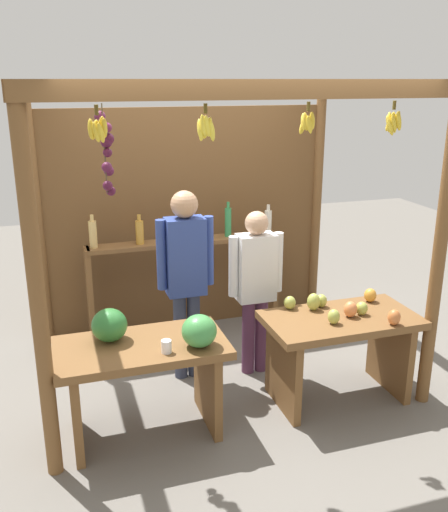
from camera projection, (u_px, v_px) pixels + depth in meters
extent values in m
plane|color=slate|center=(217.00, 368.00, 5.04)|extent=(12.00, 12.00, 0.00)
cylinder|color=brown|center=(37.00, 297.00, 3.33)|extent=(0.10, 0.10, 2.48)
cylinder|color=brown|center=(439.00, 254.00, 4.16)|extent=(0.10, 0.10, 2.48)
cylinder|color=brown|center=(37.00, 220.00, 5.16)|extent=(0.10, 0.10, 2.48)
cylinder|color=brown|center=(317.00, 200.00, 5.99)|extent=(0.10, 0.10, 2.48)
cube|color=brown|center=(264.00, 89.00, 3.39)|extent=(2.96, 0.12, 0.12)
cube|color=brown|center=(20.00, 88.00, 3.89)|extent=(0.12, 2.11, 0.12)
cube|color=brown|center=(378.00, 86.00, 4.72)|extent=(0.12, 2.11, 0.12)
cube|color=brown|center=(187.00, 221.00, 5.63)|extent=(2.86, 0.04, 2.23)
cylinder|color=brown|center=(205.00, 108.00, 3.37)|extent=(0.02, 0.02, 0.06)
ellipsoid|color=yellow|center=(209.00, 127.00, 3.41)|extent=(0.04, 0.08, 0.13)
ellipsoid|color=yellow|center=(207.00, 129.00, 3.43)|extent=(0.07, 0.06, 0.14)
ellipsoid|color=yellow|center=(203.00, 129.00, 3.44)|extent=(0.07, 0.04, 0.13)
ellipsoid|color=yellow|center=(203.00, 131.00, 3.42)|extent=(0.07, 0.07, 0.14)
ellipsoid|color=yellow|center=(200.00, 129.00, 3.40)|extent=(0.04, 0.08, 0.13)
ellipsoid|color=yellow|center=(204.00, 125.00, 3.38)|extent=(0.05, 0.05, 0.13)
ellipsoid|color=yellow|center=(207.00, 126.00, 3.38)|extent=(0.06, 0.04, 0.13)
ellipsoid|color=yellow|center=(212.00, 131.00, 3.39)|extent=(0.06, 0.06, 0.14)
cylinder|color=brown|center=(394.00, 105.00, 3.81)|extent=(0.02, 0.02, 0.06)
ellipsoid|color=gold|center=(397.00, 121.00, 3.85)|extent=(0.04, 0.08, 0.15)
ellipsoid|color=gold|center=(393.00, 124.00, 3.89)|extent=(0.05, 0.05, 0.15)
ellipsoid|color=gold|center=(390.00, 122.00, 3.87)|extent=(0.09, 0.04, 0.15)
ellipsoid|color=gold|center=(389.00, 122.00, 3.85)|extent=(0.06, 0.07, 0.15)
ellipsoid|color=gold|center=(390.00, 126.00, 3.83)|extent=(0.06, 0.09, 0.15)
ellipsoid|color=gold|center=(394.00, 123.00, 3.82)|extent=(0.06, 0.04, 0.15)
ellipsoid|color=gold|center=(399.00, 121.00, 3.82)|extent=(0.08, 0.06, 0.15)
cylinder|color=brown|center=(96.00, 110.00, 3.22)|extent=(0.02, 0.02, 0.06)
ellipsoid|color=gold|center=(104.00, 128.00, 3.26)|extent=(0.04, 0.07, 0.13)
ellipsoid|color=gold|center=(100.00, 126.00, 3.28)|extent=(0.07, 0.05, 0.13)
ellipsoid|color=gold|center=(95.00, 130.00, 3.28)|extent=(0.07, 0.05, 0.13)
ellipsoid|color=gold|center=(91.00, 129.00, 3.24)|extent=(0.04, 0.07, 0.13)
ellipsoid|color=gold|center=(96.00, 132.00, 3.24)|extent=(0.06, 0.05, 0.13)
ellipsoid|color=gold|center=(101.00, 133.00, 3.24)|extent=(0.06, 0.05, 0.13)
cylinder|color=brown|center=(308.00, 106.00, 3.63)|extent=(0.02, 0.02, 0.06)
ellipsoid|color=gold|center=(311.00, 123.00, 3.67)|extent=(0.04, 0.07, 0.12)
ellipsoid|color=gold|center=(310.00, 122.00, 3.70)|extent=(0.06, 0.06, 0.13)
ellipsoid|color=gold|center=(303.00, 126.00, 3.70)|extent=(0.08, 0.05, 0.13)
ellipsoid|color=gold|center=(304.00, 122.00, 3.66)|extent=(0.05, 0.08, 0.13)
ellipsoid|color=gold|center=(306.00, 122.00, 3.64)|extent=(0.05, 0.05, 0.12)
ellipsoid|color=gold|center=(309.00, 125.00, 3.63)|extent=(0.06, 0.04, 0.12)
ellipsoid|color=gold|center=(312.00, 121.00, 3.64)|extent=(0.05, 0.05, 0.12)
cylinder|color=#4C422D|center=(105.00, 149.00, 3.47)|extent=(0.01, 0.01, 0.55)
sphere|color=#511938|center=(100.00, 117.00, 3.43)|extent=(0.07, 0.07, 0.07)
sphere|color=#601E42|center=(107.00, 128.00, 3.44)|extent=(0.06, 0.06, 0.06)
sphere|color=#47142D|center=(108.00, 139.00, 3.47)|extent=(0.07, 0.07, 0.07)
sphere|color=#47142D|center=(106.00, 142.00, 3.47)|extent=(0.07, 0.07, 0.07)
sphere|color=#47142D|center=(108.00, 153.00, 3.48)|extent=(0.06, 0.06, 0.06)
sphere|color=#511938|center=(107.00, 167.00, 3.48)|extent=(0.07, 0.07, 0.07)
sphere|color=#511938|center=(109.00, 171.00, 3.54)|extent=(0.06, 0.06, 0.06)
sphere|color=#47142D|center=(108.00, 186.00, 3.51)|extent=(0.06, 0.06, 0.06)
sphere|color=#47142D|center=(111.00, 191.00, 3.58)|extent=(0.06, 0.06, 0.06)
cube|color=brown|center=(141.00, 348.00, 3.92)|extent=(1.20, 0.64, 0.06)
cube|color=brown|center=(75.00, 404.00, 3.89)|extent=(0.06, 0.58, 0.65)
cube|color=brown|center=(207.00, 382.00, 4.16)|extent=(0.06, 0.58, 0.65)
ellipsoid|color=#2D7533|center=(109.00, 325.00, 3.93)|extent=(0.33, 0.33, 0.24)
ellipsoid|color=#429347|center=(199.00, 331.00, 3.84)|extent=(0.32, 0.32, 0.23)
cylinder|color=white|center=(166.00, 346.00, 3.77)|extent=(0.07, 0.07, 0.09)
cube|color=brown|center=(341.00, 320.00, 4.37)|extent=(1.20, 0.64, 0.06)
cube|color=brown|center=(283.00, 370.00, 4.34)|extent=(0.06, 0.58, 0.65)
cube|color=brown|center=(390.00, 352.00, 4.62)|extent=(0.06, 0.58, 0.65)
ellipsoid|color=#A8B24C|center=(313.00, 302.00, 4.46)|extent=(0.15, 0.15, 0.14)
ellipsoid|color=#A8B24C|center=(290.00, 303.00, 4.49)|extent=(0.11, 0.11, 0.11)
ellipsoid|color=gold|center=(370.00, 295.00, 4.64)|extent=(0.14, 0.14, 0.12)
ellipsoid|color=#A8B24C|center=(334.00, 317.00, 4.21)|extent=(0.10, 0.10, 0.12)
ellipsoid|color=#E07F47|center=(350.00, 309.00, 4.34)|extent=(0.14, 0.14, 0.13)
ellipsoid|color=#A8B24C|center=(362.00, 308.00, 4.38)|extent=(0.12, 0.12, 0.11)
ellipsoid|color=#A8B24C|center=(321.00, 301.00, 4.53)|extent=(0.11, 0.11, 0.11)
ellipsoid|color=#CC7038|center=(394.00, 317.00, 4.20)|extent=(0.11, 0.11, 0.12)
cube|color=brown|center=(90.00, 299.00, 5.27)|extent=(0.05, 0.20, 1.00)
cube|color=brown|center=(273.00, 279.00, 5.81)|extent=(0.05, 0.20, 1.00)
cube|color=brown|center=(185.00, 242.00, 5.40)|extent=(1.86, 0.22, 0.04)
cylinder|color=#D8B266|center=(93.00, 235.00, 5.10)|extent=(0.07, 0.07, 0.25)
cylinder|color=#D8B266|center=(92.00, 218.00, 5.06)|extent=(0.03, 0.03, 0.06)
cylinder|color=gold|center=(140.00, 232.00, 5.23)|extent=(0.08, 0.08, 0.22)
cylinder|color=gold|center=(139.00, 218.00, 5.19)|extent=(0.03, 0.03, 0.06)
cylinder|color=silver|center=(184.00, 227.00, 5.35)|extent=(0.06, 0.06, 0.26)
cylinder|color=silver|center=(183.00, 211.00, 5.30)|extent=(0.03, 0.03, 0.06)
cylinder|color=#338C4C|center=(228.00, 222.00, 5.47)|extent=(0.07, 0.07, 0.28)
cylinder|color=#338C4C|center=(228.00, 205.00, 5.42)|extent=(0.03, 0.03, 0.06)
cylinder|color=silver|center=(268.00, 222.00, 5.61)|extent=(0.07, 0.07, 0.23)
cylinder|color=silver|center=(268.00, 208.00, 5.56)|extent=(0.03, 0.03, 0.06)
cylinder|color=#31374D|center=(180.00, 336.00, 4.78)|extent=(0.11, 0.11, 0.77)
cylinder|color=#31374D|center=(194.00, 334.00, 4.81)|extent=(0.11, 0.11, 0.77)
cube|color=#2D428C|center=(185.00, 257.00, 4.58)|extent=(0.32, 0.19, 0.65)
cylinder|color=#2D428C|center=(161.00, 255.00, 4.51)|extent=(0.08, 0.08, 0.58)
cylinder|color=#2D428C|center=(209.00, 251.00, 4.63)|extent=(0.08, 0.08, 0.58)
sphere|color=tan|center=(184.00, 204.00, 4.45)|extent=(0.22, 0.22, 0.22)
cylinder|color=#572E4B|center=(248.00, 336.00, 4.87)|extent=(0.11, 0.11, 0.68)
cylinder|color=#572E4B|center=(261.00, 335.00, 4.91)|extent=(0.11, 0.11, 0.68)
cube|color=white|center=(256.00, 268.00, 4.70)|extent=(0.32, 0.19, 0.57)
cylinder|color=white|center=(233.00, 267.00, 4.63)|extent=(0.08, 0.08, 0.52)
cylinder|color=white|center=(278.00, 262.00, 4.75)|extent=(0.08, 0.08, 0.52)
sphere|color=tan|center=(257.00, 223.00, 4.58)|extent=(0.20, 0.20, 0.20)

